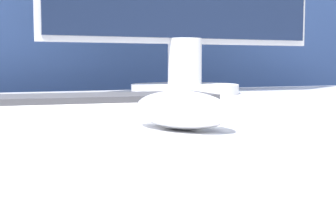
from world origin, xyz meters
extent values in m
cube|color=navy|center=(0.00, 0.72, 0.63)|extent=(5.00, 0.03, 1.27)
ellipsoid|color=white|center=(0.04, -0.10, 0.75)|extent=(0.10, 0.13, 0.04)
cube|color=white|center=(-0.05, 0.09, 0.74)|extent=(0.45, 0.15, 0.02)
cube|color=#38383D|center=(-0.05, 0.09, 0.75)|extent=(0.43, 0.13, 0.01)
cylinder|color=silver|center=(0.28, 0.41, 0.74)|extent=(0.24, 0.24, 0.02)
cylinder|color=silver|center=(0.28, 0.41, 0.80)|extent=(0.07, 0.07, 0.10)
camera|label=1|loc=(-0.14, -0.52, 0.79)|focal=50.00mm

